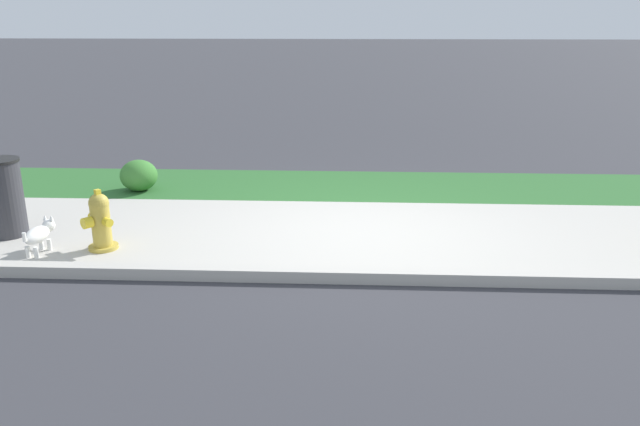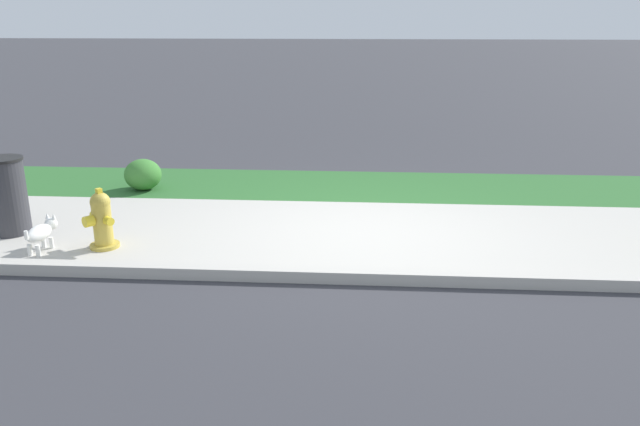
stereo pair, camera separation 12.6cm
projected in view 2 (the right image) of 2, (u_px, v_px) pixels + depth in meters
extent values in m
plane|color=#38383D|center=(362.00, 235.00, 7.28)|extent=(120.00, 120.00, 0.00)
cube|color=#BCB7AD|center=(362.00, 234.00, 7.28)|extent=(18.00, 2.55, 0.01)
cube|color=#2D662D|center=(362.00, 186.00, 9.33)|extent=(18.00, 1.77, 0.01)
cube|color=#BCB7AD|center=(361.00, 276.00, 5.97)|extent=(18.00, 0.16, 0.12)
cylinder|color=gold|center=(105.00, 246.00, 6.86)|extent=(0.32, 0.32, 0.05)
cylinder|color=gold|center=(102.00, 223.00, 6.78)|extent=(0.20, 0.20, 0.48)
sphere|color=gold|center=(100.00, 202.00, 6.70)|extent=(0.21, 0.21, 0.21)
cube|color=yellow|center=(99.00, 191.00, 6.67)|extent=(0.08, 0.08, 0.06)
cylinder|color=yellow|center=(109.00, 221.00, 6.66)|extent=(0.13, 0.13, 0.09)
cylinder|color=yellow|center=(95.00, 215.00, 6.86)|extent=(0.13, 0.13, 0.09)
cylinder|color=yellow|center=(89.00, 221.00, 6.65)|extent=(0.16, 0.15, 0.12)
ellipsoid|color=white|center=(39.00, 233.00, 6.67)|extent=(0.22, 0.40, 0.17)
sphere|color=white|center=(51.00, 224.00, 6.87)|extent=(0.14, 0.14, 0.14)
sphere|color=black|center=(55.00, 223.00, 6.93)|extent=(0.02, 0.02, 0.02)
cone|color=white|center=(47.00, 216.00, 6.85)|extent=(0.05, 0.05, 0.06)
cone|color=white|center=(53.00, 216.00, 6.84)|extent=(0.05, 0.05, 0.06)
cylinder|color=white|center=(44.00, 243.00, 6.83)|extent=(0.05, 0.05, 0.13)
cylinder|color=white|center=(51.00, 243.00, 6.82)|extent=(0.05, 0.05, 0.13)
cylinder|color=white|center=(30.00, 250.00, 6.61)|extent=(0.05, 0.05, 0.13)
cylinder|color=white|center=(38.00, 251.00, 6.59)|extent=(0.05, 0.05, 0.13)
cylinder|color=white|center=(26.00, 235.00, 6.46)|extent=(0.04, 0.04, 0.09)
cylinder|color=#333338|center=(7.00, 198.00, 7.18)|extent=(0.44, 0.44, 0.88)
cylinder|color=black|center=(1.00, 159.00, 7.05)|extent=(0.46, 0.46, 0.03)
ellipsoid|color=#3D7F33|center=(143.00, 175.00, 9.08)|extent=(0.53, 0.53, 0.45)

